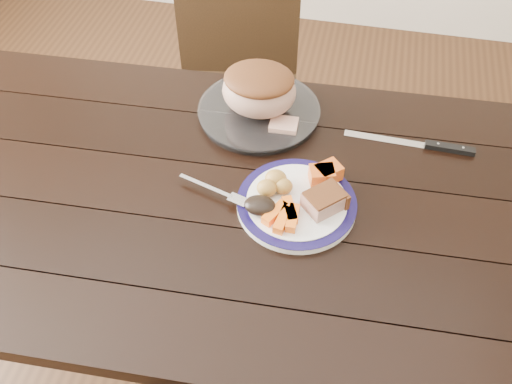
% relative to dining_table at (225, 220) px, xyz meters
% --- Properties ---
extents(ground, '(4.00, 4.00, 0.00)m').
position_rel_dining_table_xyz_m(ground, '(0.00, 0.00, -0.66)').
color(ground, '#472B16').
rests_on(ground, ground).
extents(dining_table, '(1.64, 0.97, 0.75)m').
position_rel_dining_table_xyz_m(dining_table, '(0.00, 0.00, 0.00)').
color(dining_table, black).
rests_on(dining_table, ground).
extents(chair_far, '(0.48, 0.49, 0.93)m').
position_rel_dining_table_xyz_m(chair_far, '(-0.15, 0.74, -0.13)').
color(chair_far, black).
rests_on(chair_far, ground).
extents(dinner_plate, '(0.27, 0.27, 0.02)m').
position_rel_dining_table_xyz_m(dinner_plate, '(0.17, 0.00, 0.10)').
color(dinner_plate, white).
rests_on(dinner_plate, dining_table).
extents(plate_rim, '(0.27, 0.27, 0.02)m').
position_rel_dining_table_xyz_m(plate_rim, '(0.17, 0.00, 0.11)').
color(plate_rim, '#110B3A').
rests_on(plate_rim, dinner_plate).
extents(serving_platter, '(0.31, 0.31, 0.02)m').
position_rel_dining_table_xyz_m(serving_platter, '(0.02, 0.29, 0.10)').
color(serving_platter, white).
rests_on(serving_platter, dining_table).
extents(pork_slice, '(0.10, 0.10, 0.04)m').
position_rel_dining_table_xyz_m(pork_slice, '(0.23, -0.00, 0.13)').
color(pork_slice, '#AA7968').
rests_on(pork_slice, dinner_plate).
extents(roasted_potatoes, '(0.08, 0.07, 0.04)m').
position_rel_dining_table_xyz_m(roasted_potatoes, '(0.11, 0.02, 0.13)').
color(roasted_potatoes, gold).
rests_on(roasted_potatoes, dinner_plate).
extents(carrot_batons, '(0.08, 0.10, 0.02)m').
position_rel_dining_table_xyz_m(carrot_batons, '(0.15, -0.06, 0.12)').
color(carrot_batons, orange).
rests_on(carrot_batons, dinner_plate).
extents(pumpkin_wedges, '(0.08, 0.08, 0.04)m').
position_rel_dining_table_xyz_m(pumpkin_wedges, '(0.22, 0.08, 0.13)').
color(pumpkin_wedges, orange).
rests_on(pumpkin_wedges, dinner_plate).
extents(dark_mushroom, '(0.07, 0.05, 0.03)m').
position_rel_dining_table_xyz_m(dark_mushroom, '(0.09, -0.04, 0.13)').
color(dark_mushroom, black).
rests_on(dark_mushroom, dinner_plate).
extents(fork, '(0.17, 0.07, 0.00)m').
position_rel_dining_table_xyz_m(fork, '(-0.01, -0.01, 0.11)').
color(fork, silver).
rests_on(fork, dinner_plate).
extents(roast_joint, '(0.19, 0.16, 0.12)m').
position_rel_dining_table_xyz_m(roast_joint, '(0.02, 0.29, 0.17)').
color(roast_joint, tan).
rests_on(roast_joint, serving_platter).
extents(cut_slice, '(0.07, 0.06, 0.02)m').
position_rel_dining_table_xyz_m(cut_slice, '(0.10, 0.24, 0.12)').
color(cut_slice, tan).
rests_on(cut_slice, serving_platter).
extents(carving_knife, '(0.32, 0.03, 0.01)m').
position_rel_dining_table_xyz_m(carving_knife, '(0.47, 0.26, 0.10)').
color(carving_knife, silver).
rests_on(carving_knife, dining_table).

